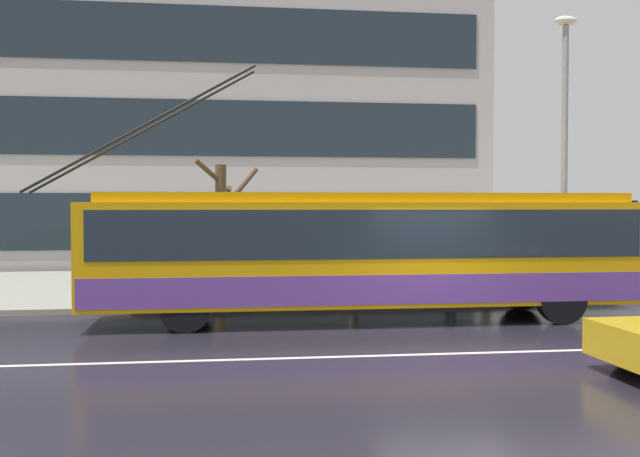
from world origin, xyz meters
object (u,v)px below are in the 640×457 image
street_tree_bare (222,224)px  trolleybus (365,250)px  pedestrian_walking_past (357,236)px  pedestrian_at_shelter (453,241)px  pedestrian_approaching_curb (489,231)px  street_lamp (565,133)px

street_tree_bare → trolleybus: bearing=-45.3°
pedestrian_walking_past → pedestrian_at_shelter: bearing=-16.9°
pedestrian_at_shelter → pedestrian_approaching_curb: pedestrian_approaching_curb is taller
trolleybus → street_tree_bare: (-3.13, 3.16, 0.50)m
pedestrian_at_shelter → pedestrian_walking_past: (-2.33, 0.71, 0.10)m
pedestrian_at_shelter → pedestrian_walking_past: 2.44m
trolleybus → pedestrian_walking_past: (0.34, 2.73, 0.20)m
pedestrian_approaching_curb → street_tree_bare: bearing=-170.5°
trolleybus → pedestrian_at_shelter: 3.35m
pedestrian_at_shelter → pedestrian_walking_past: size_ratio=1.00×
pedestrian_at_shelter → street_lamp: 4.03m
pedestrian_approaching_curb → trolleybus: bearing=-135.6°
trolleybus → street_lamp: 6.63m
trolleybus → pedestrian_at_shelter: trolleybus is taller
trolleybus → pedestrian_approaching_curb: (4.53, 4.44, 0.24)m
street_lamp → street_tree_bare: bearing=172.8°
pedestrian_walking_past → street_lamp: (5.29, -0.67, 2.63)m
trolleybus → pedestrian_at_shelter: size_ratio=6.76×
trolleybus → pedestrian_at_shelter: bearing=37.2°
trolleybus → pedestrian_approaching_curb: bearing=44.4°
pedestrian_approaching_curb → pedestrian_at_shelter: bearing=-127.6°
trolleybus → street_tree_bare: size_ratio=3.69×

